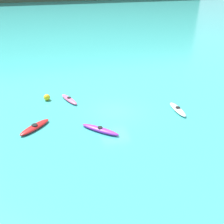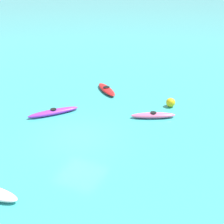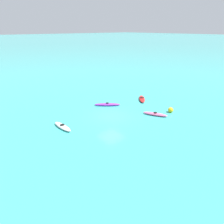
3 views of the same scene
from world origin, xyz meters
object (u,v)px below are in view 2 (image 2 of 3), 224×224
kayak_pink (153,115)px  kayak_purple (54,112)px  kayak_red (106,89)px  buoy_yellow (171,102)px

kayak_pink → kayak_purple: same height
kayak_red → kayak_purple: bearing=-15.7°
kayak_pink → buoy_yellow: buoy_yellow is taller
kayak_pink → kayak_red: size_ratio=1.07×
kayak_pink → buoy_yellow: (-2.05, 0.57, 0.14)m
kayak_red → buoy_yellow: 5.05m
kayak_purple → buoy_yellow: buoy_yellow is taller
kayak_purple → kayak_red: 5.05m
kayak_red → buoy_yellow: bearing=81.0°
kayak_pink → kayak_red: same height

